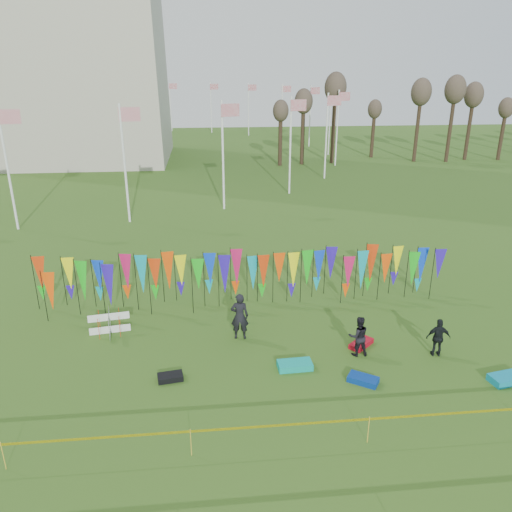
{
  "coord_description": "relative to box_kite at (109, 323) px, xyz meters",
  "views": [
    {
      "loc": [
        -1.36,
        -13.44,
        10.13
      ],
      "look_at": [
        0.64,
        6.0,
        2.75
      ],
      "focal_mm": 35.0,
      "sensor_mm": 36.0,
      "label": 1
    }
  ],
  "objects": [
    {
      "name": "ground",
      "position": [
        5.44,
        -4.97,
        -0.46
      ],
      "size": [
        160.0,
        160.0,
        0.0
      ],
      "primitive_type": "plane",
      "color": "#315919",
      "rests_on": "ground"
    },
    {
      "name": "flagpole_ring",
      "position": [
        -8.56,
        43.03,
        3.54
      ],
      "size": [
        57.4,
        56.16,
        8.0
      ],
      "color": "white",
      "rests_on": "ground"
    },
    {
      "name": "banner_row",
      "position": [
        5.72,
        2.08,
        1.1
      ],
      "size": [
        18.64,
        0.64,
        2.44
      ],
      "color": "black",
      "rests_on": "ground"
    },
    {
      "name": "caution_tape_near",
      "position": [
        5.22,
        -7.23,
        0.32
      ],
      "size": [
        26.0,
        0.02,
        0.9
      ],
      "color": "#DFD904",
      "rests_on": "ground"
    },
    {
      "name": "tree_line",
      "position": [
        37.44,
        39.03,
        5.71
      ],
      "size": [
        53.92,
        1.92,
        7.84
      ],
      "color": "#3B2E1D",
      "rests_on": "ground"
    },
    {
      "name": "box_kite",
      "position": [
        0.0,
        0.0,
        0.0
      ],
      "size": [
        0.82,
        0.82,
        0.92
      ],
      "rotation": [
        0.0,
        0.0,
        0.15
      ],
      "color": "red",
      "rests_on": "ground"
    },
    {
      "name": "person_left",
      "position": [
        5.23,
        -0.9,
        0.51
      ],
      "size": [
        0.76,
        0.59,
        1.94
      ],
      "primitive_type": "imported",
      "rotation": [
        0.0,
        0.0,
        3.04
      ],
      "color": "black",
      "rests_on": "ground"
    },
    {
      "name": "person_mid",
      "position": [
        9.54,
        -2.58,
        0.33
      ],
      "size": [
        0.76,
        0.47,
        1.57
      ],
      "primitive_type": "imported",
      "rotation": [
        0.0,
        0.0,
        3.14
      ],
      "color": "black",
      "rests_on": "ground"
    },
    {
      "name": "person_right",
      "position": [
        12.49,
        -2.94,
        0.3
      ],
      "size": [
        0.95,
        0.64,
        1.51
      ],
      "primitive_type": "imported",
      "rotation": [
        0.0,
        0.0,
        2.98
      ],
      "color": "black",
      "rests_on": "ground"
    },
    {
      "name": "kite_bag_turquoise",
      "position": [
        7.04,
        -3.26,
        -0.33
      ],
      "size": [
        1.26,
        0.67,
        0.25
      ],
      "primitive_type": "cube",
      "rotation": [
        0.0,
        0.0,
        0.04
      ],
      "color": "#0BAB9D",
      "rests_on": "ground"
    },
    {
      "name": "kite_bag_blue",
      "position": [
        9.23,
        -4.34,
        -0.35
      ],
      "size": [
        1.13,
        1.0,
        0.21
      ],
      "primitive_type": "cube",
      "rotation": [
        0.0,
        0.0,
        -0.59
      ],
      "color": "#093393",
      "rests_on": "ground"
    },
    {
      "name": "kite_bag_red",
      "position": [
        9.88,
        -2.0,
        -0.36
      ],
      "size": [
        1.13,
        1.09,
        0.2
      ],
      "primitive_type": "cube",
      "rotation": [
        0.0,
        0.0,
        0.73
      ],
      "color": "#AE0B1B",
      "rests_on": "ground"
    },
    {
      "name": "kite_bag_black",
      "position": [
        2.62,
        -3.51,
        -0.36
      ],
      "size": [
        0.93,
        0.63,
        0.2
      ],
      "primitive_type": "cube",
      "rotation": [
        0.0,
        0.0,
        0.15
      ],
      "color": "black",
      "rests_on": "ground"
    },
    {
      "name": "kite_bag_teal",
      "position": [
        14.22,
        -4.81,
        -0.33
      ],
      "size": [
        1.41,
        0.86,
        0.25
      ],
      "primitive_type": "cube",
      "rotation": [
        0.0,
        0.0,
        0.19
      ],
      "color": "#0C8EB1",
      "rests_on": "ground"
    }
  ]
}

